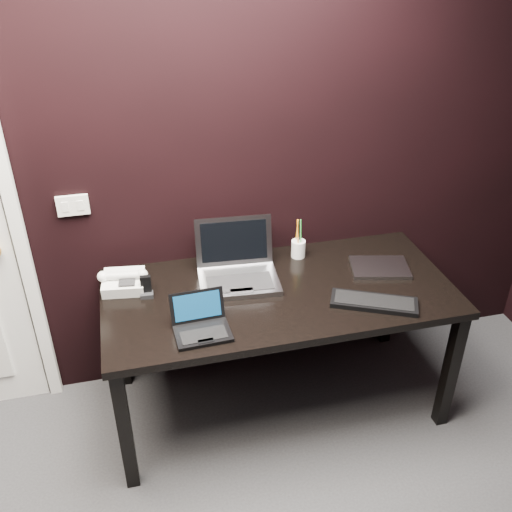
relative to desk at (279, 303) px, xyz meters
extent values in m
plane|color=black|center=(-0.30, 0.40, 0.64)|extent=(4.00, 0.00, 4.00)
cube|color=white|center=(-1.18, 0.37, 0.36)|extent=(0.06, 0.05, 2.11)
cube|color=silver|center=(-0.92, 0.39, 0.46)|extent=(0.15, 0.02, 0.10)
cube|color=silver|center=(-0.95, 0.38, 0.46)|extent=(0.03, 0.01, 0.05)
cube|color=silver|center=(-0.88, 0.38, 0.46)|extent=(0.03, 0.01, 0.05)
cube|color=black|center=(0.00, 0.00, 0.06)|extent=(1.70, 0.80, 0.04)
cube|color=black|center=(-0.80, -0.35, -0.31)|extent=(0.06, 0.06, 0.70)
cube|color=black|center=(0.80, -0.35, -0.31)|extent=(0.06, 0.06, 0.70)
cube|color=black|center=(-0.80, 0.35, -0.31)|extent=(0.06, 0.06, 0.70)
cube|color=black|center=(0.80, 0.35, -0.31)|extent=(0.06, 0.06, 0.70)
cube|color=black|center=(-0.42, -0.26, 0.09)|extent=(0.25, 0.18, 0.02)
cube|color=black|center=(-0.42, -0.28, 0.10)|extent=(0.20, 0.10, 0.00)
cube|color=black|center=(-0.41, -0.32, 0.10)|extent=(0.07, 0.03, 0.00)
cube|color=black|center=(-0.42, -0.15, 0.16)|extent=(0.24, 0.06, 0.14)
cube|color=#0A2B4B|center=(-0.42, -0.16, 0.16)|extent=(0.21, 0.05, 0.11)
cube|color=#939498|center=(-0.18, 0.10, 0.09)|extent=(0.41, 0.31, 0.03)
cube|color=black|center=(-0.18, 0.07, 0.11)|extent=(0.33, 0.18, 0.00)
cube|color=#959499|center=(-0.19, -0.01, 0.11)|extent=(0.11, 0.05, 0.00)
cube|color=gray|center=(-0.16, 0.27, 0.23)|extent=(0.39, 0.11, 0.24)
cube|color=black|center=(-0.17, 0.26, 0.23)|extent=(0.34, 0.08, 0.20)
cube|color=black|center=(0.40, -0.22, 0.09)|extent=(0.42, 0.30, 0.02)
cube|color=black|center=(0.40, -0.22, 0.10)|extent=(0.38, 0.26, 0.00)
cube|color=#949599|center=(0.55, 0.06, 0.09)|extent=(0.33, 0.27, 0.02)
cube|color=silver|center=(-0.73, 0.19, 0.11)|extent=(0.22, 0.21, 0.08)
cylinder|color=silver|center=(-0.73, 0.18, 0.16)|extent=(0.19, 0.06, 0.04)
sphere|color=white|center=(-0.82, 0.19, 0.16)|extent=(0.06, 0.06, 0.05)
sphere|color=silver|center=(-0.64, 0.17, 0.16)|extent=(0.06, 0.06, 0.05)
cube|color=black|center=(-0.71, 0.14, 0.15)|extent=(0.08, 0.06, 0.01)
cube|color=black|center=(-0.63, 0.11, 0.13)|extent=(0.05, 0.03, 0.11)
cube|color=black|center=(-0.63, 0.09, 0.09)|extent=(0.06, 0.05, 0.02)
cylinder|color=silver|center=(0.18, 0.28, 0.12)|extent=(0.10, 0.10, 0.09)
cylinder|color=orange|center=(0.18, 0.29, 0.23)|extent=(0.01, 0.03, 0.14)
cylinder|color=green|center=(0.19, 0.27, 0.23)|extent=(0.01, 0.02, 0.14)
cylinder|color=black|center=(0.19, 0.29, 0.23)|extent=(0.01, 0.02, 0.14)
cylinder|color=orange|center=(0.18, 0.27, 0.23)|extent=(0.01, 0.04, 0.14)
camera|label=1|loc=(-0.66, -2.20, 1.65)|focal=40.00mm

